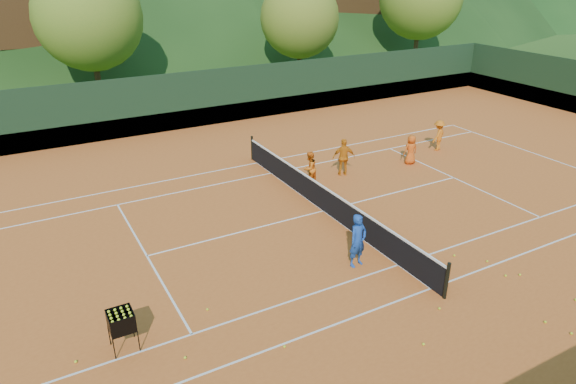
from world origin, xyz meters
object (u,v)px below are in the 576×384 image
student_b (344,157)px  ball_hopper (121,322)px  student_c (411,150)px  tennis_net (324,198)px  coach (358,241)px  chalet_mid (178,0)px  student_a (310,168)px  student_d (438,135)px

student_b → ball_hopper: size_ratio=1.58×
student_c → tennis_net: bearing=26.9°
coach → chalet_mid: 38.39m
coach → student_b: coach is taller
student_a → chalet_mid: size_ratio=0.11×
coach → chalet_mid: (7.08, 37.50, 4.15)m
tennis_net → student_b: bearing=44.2°
student_b → tennis_net: (-2.55, -2.48, -0.29)m
coach → tennis_net: coach is taller
ball_hopper → chalet_mid: 40.50m
student_a → student_d: 7.47m
student_a → tennis_net: student_a is taller
student_d → chalet_mid: size_ratio=0.11×
student_b → chalet_mid: bearing=-73.0°
student_a → student_b: 1.76m
ball_hopper → chalet_mid: chalet_mid is taller
student_b → tennis_net: 3.57m
student_c → student_d: 2.49m
student_b → ball_hopper: bearing=54.2°
coach → student_b: (3.63, 5.98, -0.03)m
student_d → chalet_mid: 31.46m
tennis_net → ball_hopper: (-7.91, -3.80, 0.25)m
student_b → student_d: size_ratio=1.09×
coach → ball_hopper: coach is taller
coach → ball_hopper: size_ratio=1.64×
student_c → chalet_mid: bearing=-83.2°
coach → student_b: bearing=49.1°
student_c → ball_hopper: 15.02m
student_c → student_b: bearing=1.0°
student_a → student_c: student_a is taller
student_a → student_d: size_ratio=0.95×
student_b → student_d: bearing=-152.5°
student_d → tennis_net: student_d is taller
student_c → coach: bearing=46.0°
student_b → student_d: student_b is taller
student_a → student_b: student_b is taller
coach → tennis_net: size_ratio=0.14×
student_a → tennis_net: size_ratio=0.11×
student_d → tennis_net: size_ratio=0.12×
coach → student_d: (9.33, 6.41, -0.10)m
student_b → chalet_mid: 31.98m
coach → student_c: bearing=29.3°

